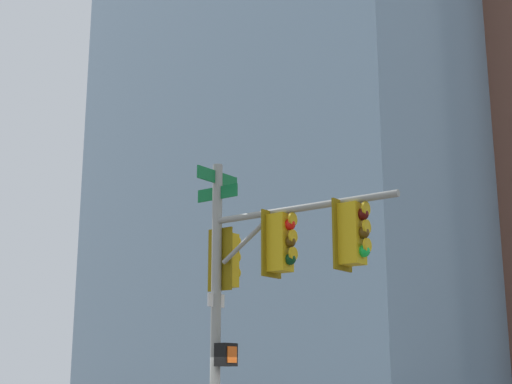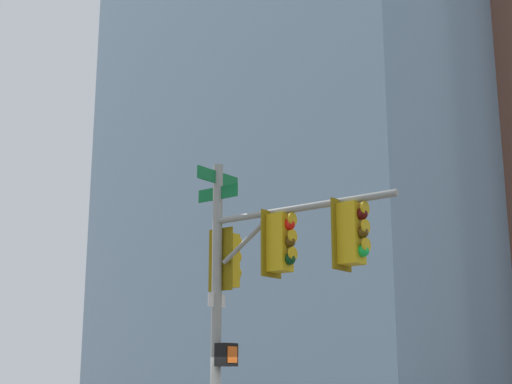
# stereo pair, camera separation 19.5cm
# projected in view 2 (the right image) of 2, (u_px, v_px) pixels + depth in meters

# --- Properties ---
(signal_pole_assembly) EXTENTS (1.64, 4.02, 6.05)m
(signal_pole_assembly) POSITION_uv_depth(u_px,v_px,m) (263.00, 268.00, 13.20)
(signal_pole_assembly) COLOR gray
(signal_pole_assembly) RESTS_ON ground_plane
(building_brick_farside) EXTENTS (23.13, 16.83, 34.67)m
(building_brick_farside) POSITION_uv_depth(u_px,v_px,m) (334.00, 230.00, 80.28)
(building_brick_farside) COLOR brown
(building_brick_farside) RESTS_ON ground_plane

